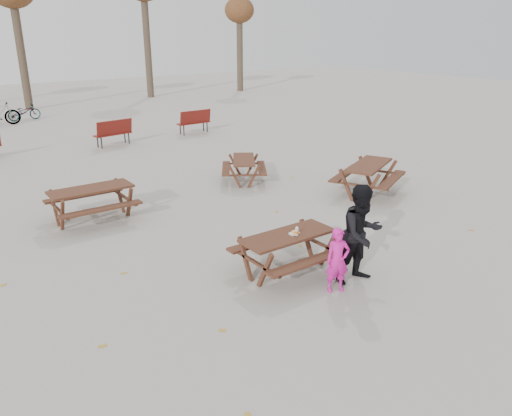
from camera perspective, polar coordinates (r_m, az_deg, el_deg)
ground at (r=9.54m, az=3.56°, el=-7.31°), size 80.00×80.00×0.00m
main_picnic_table at (r=9.29m, az=3.64°, el=-4.09°), size 1.80×1.45×0.78m
food_tray at (r=9.22m, az=4.41°, el=-2.90°), size 0.18×0.11×0.03m
bread_roll at (r=9.21m, az=4.41°, el=-2.66°), size 0.14×0.06×0.05m
soda_bottle at (r=9.16m, az=4.68°, el=-2.71°), size 0.07×0.07×0.17m
child at (r=8.74m, az=9.30°, el=-5.95°), size 0.50×0.43×1.17m
adult at (r=9.05m, az=11.98°, el=-2.93°), size 0.95×0.77×1.82m
picnic_table_east at (r=14.19m, az=12.66°, el=3.27°), size 2.46×2.27×0.85m
picnic_table_north at (r=12.48m, az=-18.17°, el=0.39°), size 1.91×1.54×0.82m
picnic_table_far at (r=15.03m, az=-1.39°, el=4.36°), size 1.97×2.06×0.69m
park_bench_row at (r=20.05m, az=-21.54°, el=7.40°), size 12.58×1.67×1.03m
fallen_leaves at (r=11.64m, az=-2.36°, el=-2.11°), size 11.00×11.00×0.01m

